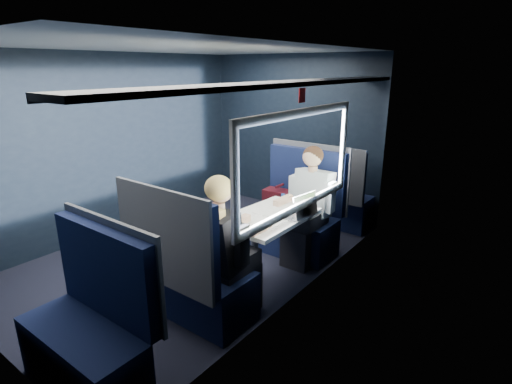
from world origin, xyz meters
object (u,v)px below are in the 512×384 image
Objects in this scene: table at (267,222)px; seat_bay_far at (190,275)px; seat_bay_near at (296,216)px; seat_row_back at (92,330)px; bottle_small at (308,205)px; cup at (311,207)px; seat_row_front at (332,197)px; man at (309,200)px; laptop at (300,210)px; woman at (224,242)px.

seat_bay_far is at bearing -101.78° from table.
seat_bay_near reaches higher than seat_row_back.
bottle_small is 2.23× the size of cup.
seat_row_front is 1.59m from cup.
seat_row_back is 2.21m from cup.
table is at bearing 84.20° from seat_row_back.
seat_row_back is at bearing -90.00° from seat_row_front.
seat_bay_near is at bearing 90.27° from seat_row_back.
table is at bearing -84.20° from seat_row_front.
man reaches higher than laptop.
seat_row_front is 0.88× the size of man.
seat_row_front reaches higher than laptop.
laptop is (0.21, -0.55, 0.09)m from man.
man is at bearing 84.48° from table.
bottle_small is at bearing -50.92° from seat_bay_near.
seat_row_front is at bearing 95.80° from table.
seat_row_back is at bearing -89.73° from seat_bay_near.
seat_row_back is at bearing -90.00° from seat_bay_far.
table is 0.71m from woman.
man is at bearing 122.11° from cup.
seat_bay_near is 13.42× the size of cup.
man reaches higher than seat_row_front.
man reaches higher than cup.
seat_bay_far is 13.42× the size of cup.
seat_bay_near is 1.63m from woman.
laptop is 0.19m from cup.
seat_row_back is 1.16m from woman.
woman reaches higher than seat_row_front.
man is 3.74× the size of laptop.
man is 0.50m from bottle_small.
seat_bay_far is 6.02× the size of bottle_small.
seat_bay_far reaches higher than seat_row_front.
cup is (0.23, -0.37, 0.07)m from man.
seat_bay_far is at bearing -146.18° from woman.
seat_row_front is 1.00× the size of seat_row_back.
bottle_small is (0.48, 2.06, 0.42)m from seat_row_back.
seat_bay_near is 0.95m from laptop.
seat_row_front is 1.66m from bottle_small.
man is (0.25, 2.50, 0.31)m from seat_row_back.
table is 0.86× the size of seat_row_back.
seat_bay_near is 1.00× the size of seat_bay_far.
table is at bearing -131.85° from cup.
seat_row_back is (0.00, -0.92, -0.00)m from seat_bay_far.
bottle_small is at bearing 82.32° from laptop.
seat_row_front is at bearing 107.40° from bottle_small.
seat_row_front is (0.00, 2.67, -0.00)m from seat_bay_far.
seat_bay_near is 1.09× the size of seat_row_front.
seat_row_front is (0.01, 0.92, -0.01)m from seat_bay_near.
woman reaches higher than laptop.
woman is (0.25, -2.50, 0.32)m from seat_row_front.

